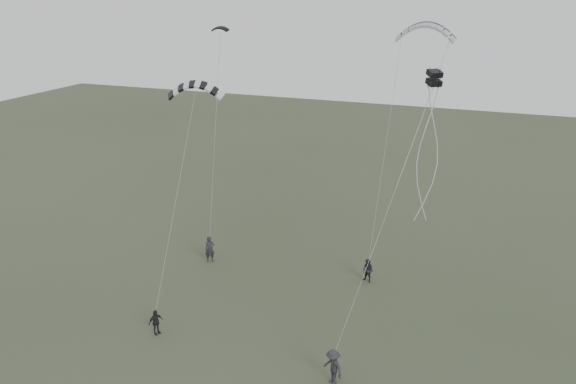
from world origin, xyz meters
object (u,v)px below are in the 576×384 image
(flyer_left, at_px, (210,249))
(flyer_center, at_px, (156,322))
(flyer_right, at_px, (368,271))
(kite_dark_small, at_px, (220,28))
(kite_striped, at_px, (195,84))
(flyer_far, at_px, (333,367))
(kite_pale_large, at_px, (426,25))
(kite_box, at_px, (434,78))

(flyer_left, distance_m, flyer_center, 9.33)
(flyer_left, bearing_deg, flyer_right, -29.07)
(flyer_center, height_order, kite_dark_small, kite_dark_small)
(kite_striped, bearing_deg, flyer_far, -52.99)
(flyer_far, bearing_deg, flyer_center, -150.46)
(kite_pale_large, xyz_separation_m, kite_striped, (-12.45, -8.03, -3.26))
(flyer_far, height_order, kite_striped, kite_striped)
(flyer_left, height_order, kite_striped, kite_striped)
(flyer_left, distance_m, flyer_far, 15.60)
(kite_striped, bearing_deg, flyer_left, 91.43)
(flyer_far, bearing_deg, kite_pale_large, 117.75)
(kite_dark_small, bearing_deg, flyer_right, -15.57)
(flyer_left, relative_size, kite_dark_small, 1.49)
(flyer_left, relative_size, flyer_right, 1.17)
(flyer_far, bearing_deg, kite_striped, 179.51)
(flyer_right, relative_size, kite_striped, 0.50)
(flyer_left, bearing_deg, kite_pale_large, -12.13)
(flyer_right, xyz_separation_m, flyer_far, (0.70, -10.86, 0.13))
(flyer_right, bearing_deg, flyer_far, -66.08)
(kite_pale_large, bearing_deg, flyer_center, -129.20)
(kite_dark_small, relative_size, kite_striped, 0.39)
(kite_box, bearing_deg, flyer_center, 167.36)
(flyer_far, xyz_separation_m, kite_dark_small, (-13.22, 14.88, 15.19))
(flyer_center, bearing_deg, kite_striped, 29.39)
(kite_dark_small, height_order, kite_pale_large, kite_pale_large)
(flyer_center, xyz_separation_m, flyer_far, (10.75, -0.57, 0.19))
(flyer_right, distance_m, kite_box, 14.92)
(flyer_left, xyz_separation_m, flyer_right, (11.45, 1.07, -0.14))
(flyer_center, distance_m, kite_striped, 14.26)
(flyer_right, xyz_separation_m, flyer_center, (-10.05, -10.29, -0.06))
(kite_pale_large, bearing_deg, flyer_left, -157.65)
(flyer_right, height_order, kite_striped, kite_striped)
(kite_dark_small, distance_m, kite_box, 18.36)
(flyer_center, height_order, flyer_far, flyer_far)
(flyer_center, relative_size, kite_dark_small, 1.18)
(flyer_center, relative_size, kite_pale_large, 0.40)
(flyer_right, relative_size, kite_box, 2.33)
(flyer_center, relative_size, flyer_far, 0.80)
(flyer_center, xyz_separation_m, kite_dark_small, (-2.47, 14.31, 15.38))
(flyer_center, distance_m, kite_pale_large, 24.75)
(flyer_left, xyz_separation_m, flyer_center, (1.40, -9.22, -0.20))
(flyer_left, distance_m, flyer_right, 11.50)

